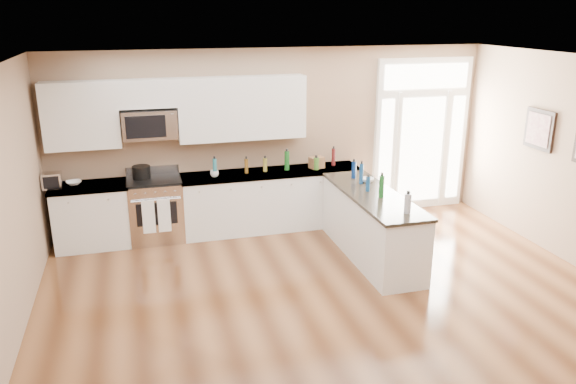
{
  "coord_description": "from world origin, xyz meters",
  "views": [
    {
      "loc": [
        -2.16,
        -4.52,
        3.34
      ],
      "look_at": [
        -0.35,
        2.0,
        1.14
      ],
      "focal_mm": 35.0,
      "sensor_mm": 36.0,
      "label": 1
    }
  ],
  "objects_px": {
    "kitchen_range": "(156,209)",
    "toaster_oven": "(52,181)",
    "stockpot": "(141,172)",
    "peninsula_cabinet": "(371,227)"
  },
  "relations": [
    {
      "from": "kitchen_range",
      "to": "peninsula_cabinet",
      "type": "bearing_deg",
      "value": -26.71
    },
    {
      "from": "kitchen_range",
      "to": "stockpot",
      "type": "relative_size",
      "value": 4.08
    },
    {
      "from": "kitchen_range",
      "to": "stockpot",
      "type": "bearing_deg",
      "value": 146.9
    },
    {
      "from": "peninsula_cabinet",
      "to": "toaster_oven",
      "type": "height_order",
      "value": "toaster_oven"
    },
    {
      "from": "peninsula_cabinet",
      "to": "toaster_oven",
      "type": "xyz_separation_m",
      "value": [
        -4.28,
        1.42,
        0.62
      ]
    },
    {
      "from": "peninsula_cabinet",
      "to": "toaster_oven",
      "type": "bearing_deg",
      "value": 161.57
    },
    {
      "from": "peninsula_cabinet",
      "to": "kitchen_range",
      "type": "xyz_separation_m",
      "value": [
        -2.88,
        1.45,
        0.04
      ]
    },
    {
      "from": "kitchen_range",
      "to": "toaster_oven",
      "type": "relative_size",
      "value": 4.12
    },
    {
      "from": "kitchen_range",
      "to": "toaster_oven",
      "type": "bearing_deg",
      "value": -179.03
    },
    {
      "from": "stockpot",
      "to": "toaster_oven",
      "type": "distance_m",
      "value": 1.24
    }
  ]
}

